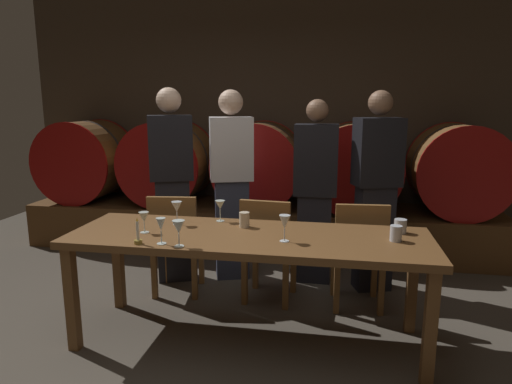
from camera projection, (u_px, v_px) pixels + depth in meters
The scene contains 26 objects.
ground_plane at pixel (194, 366), 2.83m from camera, with size 7.49×7.49×0.00m, color #4C443A.
back_wall at pixel (267, 116), 5.39m from camera, with size 5.77×0.24×2.92m, color #473A2D.
barrel_shelf at pixel (259, 226), 5.10m from camera, with size 5.19×0.90×0.48m, color brown.
wine_barrel_far_left at pixel (86, 161), 5.32m from camera, with size 0.94×0.79×0.94m.
wine_barrel_left at pixel (169, 163), 5.14m from camera, with size 0.94×0.79×0.94m.
wine_barrel_center at pixel (260, 165), 4.96m from camera, with size 0.94×0.79×0.94m.
wine_barrel_right at pixel (354, 167), 4.78m from camera, with size 0.94×0.79×0.94m.
wine_barrel_far_right at pixel (458, 170), 4.60m from camera, with size 0.94×0.79×0.94m.
dining_table at pixel (248, 245), 3.01m from camera, with size 2.40×0.77×0.76m.
chair_left at pixel (176, 240), 3.79m from camera, with size 0.45×0.45×0.88m.
chair_center at pixel (268, 245), 3.64m from camera, with size 0.43×0.43×0.88m.
chair_right at pixel (359, 250), 3.52m from camera, with size 0.43×0.43×0.88m.
guest_far_left at pixel (172, 184), 4.05m from camera, with size 0.44×0.37×1.75m.
guest_center_left at pixel (232, 183), 4.11m from camera, with size 0.44×0.35×1.74m.
guest_center_right at pixel (315, 191), 4.03m from camera, with size 0.38×0.24×1.65m.
guest_far_right at pixel (376, 191), 3.84m from camera, with size 0.44×0.34×1.72m.
candle_center at pixel (138, 237), 2.79m from camera, with size 0.05×0.05×0.17m.
wine_glass_far_left at pixel (144, 218), 3.02m from camera, with size 0.07×0.07×0.14m.
wine_glass_left at pixel (177, 207), 3.21m from camera, with size 0.08×0.08×0.17m.
wine_glass_center_left at pixel (161, 225), 2.77m from camera, with size 0.06×0.06×0.17m.
wine_glass_center_right at pixel (179, 228), 2.73m from camera, with size 0.08×0.08×0.16m.
wine_glass_right at pixel (220, 206), 3.30m from camera, with size 0.07×0.07×0.16m.
wine_glass_far_right at pixel (285, 223), 2.82m from camera, with size 0.07×0.07×0.17m.
cup_left at pixel (244, 220), 3.16m from camera, with size 0.07×0.07×0.11m, color beige.
cup_center at pixel (396, 233), 2.84m from camera, with size 0.08×0.08×0.10m, color silver.
cup_right at pixel (400, 226), 3.02m from camera, with size 0.08×0.08×0.09m, color silver.
Camera 1 is at (0.84, -2.45, 1.64)m, focal length 31.59 mm.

